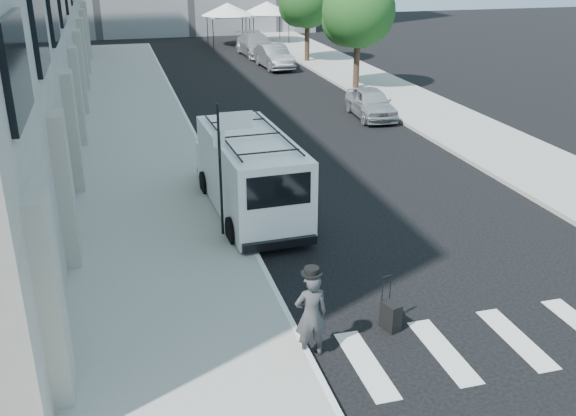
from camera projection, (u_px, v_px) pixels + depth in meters
ground at (358, 282)px, 14.88m from camera, size 120.00×120.00×0.00m
sidewalk_left at (135, 122)px, 28.08m from camera, size 4.50×48.00×0.15m
sidewalk_right at (380, 87)px, 34.90m from camera, size 4.00×56.00×0.15m
sign_pole at (228, 142)px, 16.15m from camera, size 1.03×0.07×3.50m
tree_near at (356, 13)px, 33.18m from camera, size 3.80×3.83×6.03m
tree_far at (305, 0)px, 41.21m from camera, size 3.80×3.83×6.03m
tent_left at (228, 9)px, 48.72m from camera, size 4.00×4.00×3.20m
tent_right at (267, 8)px, 49.95m from camera, size 4.00×4.00×3.20m
businessman at (311, 315)px, 11.94m from camera, size 0.64×0.42×1.74m
briefcase at (395, 313)px, 13.32m from camera, size 0.20×0.45×0.34m
suitcase at (391, 316)px, 12.97m from camera, size 0.36×0.46×1.14m
cargo_van at (249, 173)px, 18.37m from camera, size 2.39×6.28×2.33m
parked_car_a at (371, 103)px, 28.87m from camera, size 1.86×4.03×1.34m
parked_car_b at (274, 57)px, 40.46m from camera, size 1.75×4.44×1.44m
parked_car_c at (256, 45)px, 44.93m from camera, size 2.39×5.29×1.50m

